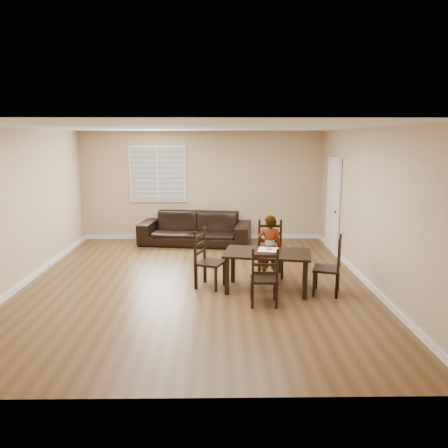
{
  "coord_description": "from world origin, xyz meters",
  "views": [
    {
      "loc": [
        0.4,
        -7.4,
        2.52
      ],
      "look_at": [
        0.5,
        0.33,
        1.0
      ],
      "focal_mm": 35.0,
      "sensor_mm": 36.0,
      "label": 1
    }
  ],
  "objects_px": {
    "child": "(270,248)",
    "chair_far": "(265,280)",
    "dining_table": "(267,257)",
    "chair_near": "(270,250)",
    "donut": "(269,248)",
    "sofa": "(195,228)",
    "chair_left": "(204,261)",
    "chair_right": "(334,268)"
  },
  "relations": [
    {
      "from": "child",
      "to": "chair_far",
      "type": "bearing_deg",
      "value": 89.55
    },
    {
      "from": "dining_table",
      "to": "child",
      "type": "distance_m",
      "value": 0.51
    },
    {
      "from": "dining_table",
      "to": "chair_near",
      "type": "relative_size",
      "value": 1.49
    },
    {
      "from": "chair_near",
      "to": "child",
      "type": "height_order",
      "value": "child"
    },
    {
      "from": "dining_table",
      "to": "chair_far",
      "type": "relative_size",
      "value": 1.66
    },
    {
      "from": "dining_table",
      "to": "chair_near",
      "type": "bearing_deg",
      "value": 91.14
    },
    {
      "from": "chair_near",
      "to": "donut",
      "type": "distance_m",
      "value": 0.79
    },
    {
      "from": "chair_near",
      "to": "sofa",
      "type": "xyz_separation_m",
      "value": [
        -1.53,
        2.39,
        -0.08
      ]
    },
    {
      "from": "dining_table",
      "to": "child",
      "type": "height_order",
      "value": "child"
    },
    {
      "from": "chair_left",
      "to": "child",
      "type": "xyz_separation_m",
      "value": [
        1.16,
        0.28,
        0.14
      ]
    },
    {
      "from": "chair_near",
      "to": "chair_left",
      "type": "bearing_deg",
      "value": -148.55
    },
    {
      "from": "chair_left",
      "to": "chair_right",
      "type": "distance_m",
      "value": 2.18
    },
    {
      "from": "child",
      "to": "sofa",
      "type": "bearing_deg",
      "value": -52.82
    },
    {
      "from": "chair_right",
      "to": "child",
      "type": "height_order",
      "value": "child"
    },
    {
      "from": "dining_table",
      "to": "donut",
      "type": "bearing_deg",
      "value": 83.66
    },
    {
      "from": "chair_right",
      "to": "sofa",
      "type": "height_order",
      "value": "chair_right"
    },
    {
      "from": "chair_near",
      "to": "chair_right",
      "type": "bearing_deg",
      "value": -48.56
    },
    {
      "from": "chair_left",
      "to": "donut",
      "type": "bearing_deg",
      "value": -71.99
    },
    {
      "from": "dining_table",
      "to": "sofa",
      "type": "distance_m",
      "value": 3.58
    },
    {
      "from": "sofa",
      "to": "chair_far",
      "type": "bearing_deg",
      "value": -64.36
    },
    {
      "from": "donut",
      "to": "sofa",
      "type": "distance_m",
      "value": 3.47
    },
    {
      "from": "donut",
      "to": "dining_table",
      "type": "bearing_deg",
      "value": -106.97
    },
    {
      "from": "chair_far",
      "to": "sofa",
      "type": "distance_m",
      "value": 4.24
    },
    {
      "from": "chair_left",
      "to": "chair_right",
      "type": "xyz_separation_m",
      "value": [
        2.14,
        -0.44,
        -0.01
      ]
    },
    {
      "from": "chair_near",
      "to": "dining_table",
      "type": "bearing_deg",
      "value": -97.26
    },
    {
      "from": "chair_near",
      "to": "sofa",
      "type": "bearing_deg",
      "value": 124.77
    },
    {
      "from": "chair_far",
      "to": "chair_right",
      "type": "distance_m",
      "value": 1.31
    },
    {
      "from": "chair_near",
      "to": "chair_far",
      "type": "bearing_deg",
      "value": -97.22
    },
    {
      "from": "dining_table",
      "to": "chair_far",
      "type": "xyz_separation_m",
      "value": [
        -0.12,
        -0.75,
        -0.15
      ]
    },
    {
      "from": "chair_left",
      "to": "chair_right",
      "type": "relative_size",
      "value": 1.02
    },
    {
      "from": "dining_table",
      "to": "chair_near",
      "type": "xyz_separation_m",
      "value": [
        0.15,
        0.91,
        -0.1
      ]
    },
    {
      "from": "dining_table",
      "to": "chair_near",
      "type": "height_order",
      "value": "chair_near"
    },
    {
      "from": "chair_right",
      "to": "chair_near",
      "type": "bearing_deg",
      "value": -122.34
    },
    {
      "from": "chair_far",
      "to": "chair_right",
      "type": "bearing_deg",
      "value": -153.85
    },
    {
      "from": "chair_left",
      "to": "sofa",
      "type": "bearing_deg",
      "value": 27.34
    },
    {
      "from": "dining_table",
      "to": "chair_far",
      "type": "distance_m",
      "value": 0.77
    },
    {
      "from": "chair_far",
      "to": "dining_table",
      "type": "bearing_deg",
      "value": -97.17
    },
    {
      "from": "chair_right",
      "to": "donut",
      "type": "height_order",
      "value": "chair_right"
    },
    {
      "from": "chair_left",
      "to": "child",
      "type": "relative_size",
      "value": 0.84
    },
    {
      "from": "donut",
      "to": "chair_far",
      "type": "bearing_deg",
      "value": -100.71
    },
    {
      "from": "chair_left",
      "to": "sofa",
      "type": "distance_m",
      "value": 3.09
    },
    {
      "from": "chair_near",
      "to": "chair_far",
      "type": "xyz_separation_m",
      "value": [
        -0.28,
        -1.65,
        -0.05
      ]
    }
  ]
}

